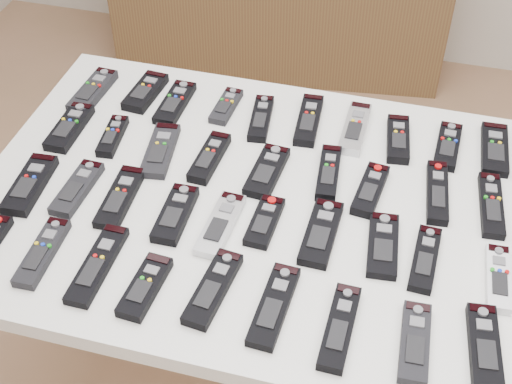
% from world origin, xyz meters
% --- Properties ---
extents(table, '(1.25, 0.88, 0.78)m').
position_xyz_m(table, '(-0.14, 0.08, 0.72)').
color(table, white).
rests_on(table, ground).
extents(remote_0, '(0.07, 0.19, 0.02)m').
position_xyz_m(remote_0, '(-0.65, 0.35, 0.79)').
color(remote_0, black).
rests_on(remote_0, table).
extents(remote_1, '(0.07, 0.16, 0.02)m').
position_xyz_m(remote_1, '(-0.52, 0.38, 0.79)').
color(remote_1, black).
rests_on(remote_1, table).
extents(remote_2, '(0.06, 0.17, 0.02)m').
position_xyz_m(remote_2, '(-0.43, 0.36, 0.79)').
color(remote_2, black).
rests_on(remote_2, table).
extents(remote_3, '(0.05, 0.14, 0.02)m').
position_xyz_m(remote_3, '(-0.30, 0.38, 0.79)').
color(remote_3, black).
rests_on(remote_3, table).
extents(remote_4, '(0.07, 0.17, 0.02)m').
position_xyz_m(remote_4, '(-0.20, 0.35, 0.79)').
color(remote_4, black).
rests_on(remote_4, table).
extents(remote_5, '(0.06, 0.19, 0.02)m').
position_xyz_m(remote_5, '(-0.08, 0.37, 0.79)').
color(remote_5, black).
rests_on(remote_5, table).
extents(remote_6, '(0.06, 0.19, 0.02)m').
position_xyz_m(remote_6, '(0.04, 0.37, 0.79)').
color(remote_6, '#B7B7BC').
rests_on(remote_6, table).
extents(remote_7, '(0.07, 0.17, 0.02)m').
position_xyz_m(remote_7, '(0.14, 0.36, 0.79)').
color(remote_7, black).
rests_on(remote_7, table).
extents(remote_8, '(0.06, 0.17, 0.02)m').
position_xyz_m(remote_8, '(0.26, 0.36, 0.79)').
color(remote_8, black).
rests_on(remote_8, table).
extents(remote_9, '(0.07, 0.18, 0.02)m').
position_xyz_m(remote_9, '(0.37, 0.38, 0.79)').
color(remote_9, black).
rests_on(remote_9, table).
extents(remote_10, '(0.06, 0.17, 0.02)m').
position_xyz_m(remote_10, '(-0.64, 0.19, 0.79)').
color(remote_10, black).
rests_on(remote_10, table).
extents(remote_11, '(0.06, 0.14, 0.02)m').
position_xyz_m(remote_11, '(-0.53, 0.19, 0.79)').
color(remote_11, black).
rests_on(remote_11, table).
extents(remote_12, '(0.08, 0.19, 0.02)m').
position_xyz_m(remote_12, '(-0.40, 0.17, 0.79)').
color(remote_12, black).
rests_on(remote_12, table).
extents(remote_13, '(0.06, 0.17, 0.02)m').
position_xyz_m(remote_13, '(-0.28, 0.17, 0.79)').
color(remote_13, black).
rests_on(remote_13, table).
extents(remote_14, '(0.07, 0.17, 0.02)m').
position_xyz_m(remote_14, '(-0.13, 0.16, 0.79)').
color(remote_14, black).
rests_on(remote_14, table).
extents(remote_15, '(0.06, 0.17, 0.02)m').
position_xyz_m(remote_15, '(0.00, 0.19, 0.79)').
color(remote_15, black).
rests_on(remote_15, table).
extents(remote_16, '(0.07, 0.16, 0.02)m').
position_xyz_m(remote_16, '(0.10, 0.16, 0.79)').
color(remote_16, black).
rests_on(remote_16, table).
extents(remote_17, '(0.06, 0.19, 0.02)m').
position_xyz_m(remote_17, '(0.25, 0.19, 0.79)').
color(remote_17, black).
rests_on(remote_17, table).
extents(remote_18, '(0.06, 0.19, 0.02)m').
position_xyz_m(remote_18, '(0.36, 0.18, 0.79)').
color(remote_18, black).
rests_on(remote_18, table).
extents(remote_19, '(0.07, 0.19, 0.02)m').
position_xyz_m(remote_19, '(-0.64, -0.02, 0.79)').
color(remote_19, black).
rests_on(remote_19, table).
extents(remote_20, '(0.06, 0.17, 0.02)m').
position_xyz_m(remote_20, '(-0.53, -0.00, 0.79)').
color(remote_20, black).
rests_on(remote_20, table).
extents(remote_21, '(0.06, 0.19, 0.02)m').
position_xyz_m(remote_21, '(-0.42, -0.00, 0.79)').
color(remote_21, black).
rests_on(remote_21, table).
extents(remote_22, '(0.06, 0.17, 0.02)m').
position_xyz_m(remote_22, '(-0.29, -0.02, 0.79)').
color(remote_22, black).
rests_on(remote_22, table).
extents(remote_23, '(0.06, 0.19, 0.02)m').
position_xyz_m(remote_23, '(-0.19, -0.03, 0.79)').
color(remote_23, '#B7B7BC').
rests_on(remote_23, table).
extents(remote_24, '(0.06, 0.15, 0.02)m').
position_xyz_m(remote_24, '(-0.10, 0.01, 0.79)').
color(remote_24, black).
rests_on(remote_24, table).
extents(remote_25, '(0.07, 0.18, 0.02)m').
position_xyz_m(remote_25, '(0.02, 0.01, 0.79)').
color(remote_25, black).
rests_on(remote_25, table).
extents(remote_26, '(0.08, 0.18, 0.02)m').
position_xyz_m(remote_26, '(0.15, 0.01, 0.79)').
color(remote_26, black).
rests_on(remote_26, table).
extents(remote_27, '(0.05, 0.17, 0.02)m').
position_xyz_m(remote_27, '(0.24, -0.01, 0.79)').
color(remote_27, black).
rests_on(remote_27, table).
extents(remote_28, '(0.05, 0.17, 0.02)m').
position_xyz_m(remote_28, '(0.38, -0.02, 0.79)').
color(remote_28, silver).
rests_on(remote_28, table).
extents(remote_30, '(0.05, 0.18, 0.02)m').
position_xyz_m(remote_30, '(-0.51, -0.19, 0.79)').
color(remote_30, black).
rests_on(remote_30, table).
extents(remote_31, '(0.05, 0.21, 0.02)m').
position_xyz_m(remote_31, '(-0.39, -0.19, 0.79)').
color(remote_31, black).
rests_on(remote_31, table).
extents(remote_32, '(0.06, 0.16, 0.02)m').
position_xyz_m(remote_32, '(-0.28, -0.22, 0.79)').
color(remote_32, black).
rests_on(remote_32, table).
extents(remote_33, '(0.07, 0.19, 0.02)m').
position_xyz_m(remote_33, '(-0.15, -0.19, 0.79)').
color(remote_33, black).
rests_on(remote_33, table).
extents(remote_34, '(0.06, 0.20, 0.02)m').
position_xyz_m(remote_34, '(-0.03, -0.20, 0.79)').
color(remote_34, black).
rests_on(remote_34, table).
extents(remote_35, '(0.05, 0.19, 0.02)m').
position_xyz_m(remote_35, '(0.10, -0.22, 0.79)').
color(remote_35, black).
rests_on(remote_35, table).
extents(remote_36, '(0.06, 0.17, 0.02)m').
position_xyz_m(remote_36, '(0.24, -0.22, 0.79)').
color(remote_36, black).
rests_on(remote_36, table).
extents(remote_37, '(0.07, 0.18, 0.02)m').
position_xyz_m(remote_37, '(0.36, -0.19, 0.79)').
color(remote_37, black).
rests_on(remote_37, table).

